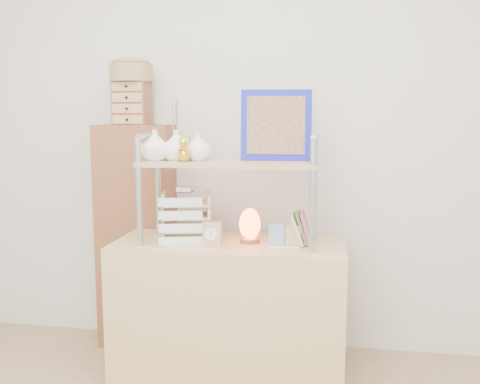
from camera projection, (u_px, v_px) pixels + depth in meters
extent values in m
cube|color=silver|center=(245.00, 133.00, 3.19)|extent=(3.40, 0.02, 2.60)
cube|color=tan|center=(229.00, 311.00, 2.84)|extent=(1.20, 0.50, 0.75)
cube|color=brown|center=(137.00, 236.00, 3.26)|extent=(0.46, 0.26, 1.35)
cylinder|color=#989EA6|center=(139.00, 192.00, 2.67)|extent=(0.03, 0.03, 0.55)
cylinder|color=#989EA6|center=(158.00, 184.00, 2.96)|extent=(0.03, 0.03, 0.55)
cylinder|color=#989EA6|center=(148.00, 136.00, 2.78)|extent=(0.03, 0.30, 0.03)
cylinder|color=#989EA6|center=(312.00, 196.00, 2.53)|extent=(0.03, 0.03, 0.55)
cylinder|color=#989EA6|center=(314.00, 188.00, 2.82)|extent=(0.03, 0.03, 0.55)
cylinder|color=#989EA6|center=(315.00, 137.00, 2.63)|extent=(0.03, 0.30, 0.03)
cube|color=tan|center=(229.00, 163.00, 2.72)|extent=(0.90, 0.34, 0.02)
imported|color=white|center=(155.00, 145.00, 2.76)|extent=(0.15, 0.15, 0.16)
imported|color=white|center=(176.00, 145.00, 2.76)|extent=(0.15, 0.15, 0.16)
imported|color=white|center=(198.00, 147.00, 2.76)|extent=(0.14, 0.14, 0.14)
cylinder|color=#2544A2|center=(176.00, 149.00, 2.89)|extent=(0.07, 0.07, 0.10)
cube|color=#121CAE|center=(276.00, 125.00, 2.76)|extent=(0.37, 0.09, 0.36)
cube|color=brown|center=(276.00, 125.00, 2.75)|extent=(0.30, 0.06, 0.30)
cube|color=#C05466|center=(306.00, 229.00, 2.70)|extent=(0.06, 0.12, 0.17)
cube|color=#5A8A45|center=(302.00, 228.00, 2.73)|extent=(0.07, 0.12, 0.17)
cube|color=#D4BD7F|center=(298.00, 228.00, 2.71)|extent=(0.07, 0.13, 0.16)
cube|color=tan|center=(187.00, 240.00, 2.80)|extent=(0.29, 0.27, 0.01)
cube|color=white|center=(181.00, 241.00, 2.69)|extent=(0.22, 0.06, 0.04)
cube|color=tan|center=(187.00, 228.00, 2.79)|extent=(0.29, 0.27, 0.01)
cube|color=white|center=(181.00, 228.00, 2.68)|extent=(0.22, 0.06, 0.04)
cube|color=tan|center=(186.00, 216.00, 2.78)|extent=(0.29, 0.27, 0.01)
cube|color=white|center=(180.00, 215.00, 2.67)|extent=(0.22, 0.06, 0.04)
cube|color=tan|center=(186.00, 203.00, 2.77)|extent=(0.29, 0.27, 0.01)
cube|color=white|center=(180.00, 202.00, 2.66)|extent=(0.22, 0.06, 0.04)
cube|color=beige|center=(185.00, 189.00, 2.74)|extent=(0.07, 0.07, 0.03)
cylinder|color=brown|center=(250.00, 240.00, 2.77)|extent=(0.10, 0.10, 0.02)
ellipsoid|color=#FF501E|center=(250.00, 223.00, 2.76)|extent=(0.12, 0.11, 0.16)
cube|color=tan|center=(212.00, 234.00, 2.67)|extent=(0.09, 0.04, 0.13)
cylinder|color=white|center=(211.00, 234.00, 2.65)|extent=(0.06, 0.01, 0.06)
cube|color=white|center=(284.00, 246.00, 2.67)|extent=(0.16, 0.06, 0.01)
cube|color=#1F4B8E|center=(276.00, 235.00, 2.67)|extent=(0.08, 0.03, 0.11)
cube|color=tan|center=(293.00, 236.00, 2.67)|extent=(0.08, 0.03, 0.10)
cube|color=brown|center=(132.00, 103.00, 3.13)|extent=(0.20, 0.15, 0.25)
cube|color=tan|center=(127.00, 120.00, 3.07)|extent=(0.18, 0.01, 0.05)
cube|color=tan|center=(127.00, 109.00, 3.06)|extent=(0.18, 0.01, 0.05)
cube|color=tan|center=(127.00, 97.00, 3.05)|extent=(0.18, 0.01, 0.05)
cube|color=tan|center=(127.00, 86.00, 3.04)|extent=(0.18, 0.01, 0.05)
cylinder|color=olive|center=(131.00, 73.00, 3.10)|extent=(0.25, 0.25, 0.10)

